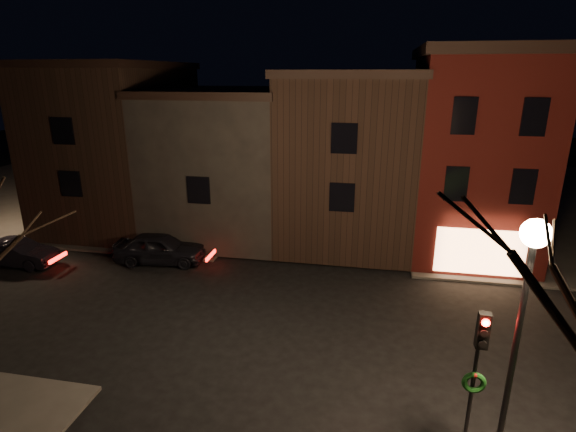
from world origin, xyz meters
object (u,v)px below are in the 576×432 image
object	(u,v)px
traffic_signal	(477,362)
parked_car_a	(160,248)
street_lamp_near	(527,283)
parked_car_b	(16,253)

from	to	relation	value
traffic_signal	parked_car_a	world-z (taller)	traffic_signal
street_lamp_near	traffic_signal	world-z (taller)	street_lamp_near
parked_car_b	parked_car_a	bearing A→B (deg)	-78.06
parked_car_a	traffic_signal	bearing A→B (deg)	-133.90
traffic_signal	parked_car_a	bearing A→B (deg)	142.95
traffic_signal	parked_car_a	xyz separation A→B (m)	(-13.26, 10.01, -2.02)
street_lamp_near	traffic_signal	size ratio (longest dim) A/B	1.60
parked_car_a	parked_car_b	bearing A→B (deg)	97.13
parked_car_a	parked_car_b	world-z (taller)	parked_car_a
street_lamp_near	parked_car_a	world-z (taller)	street_lamp_near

